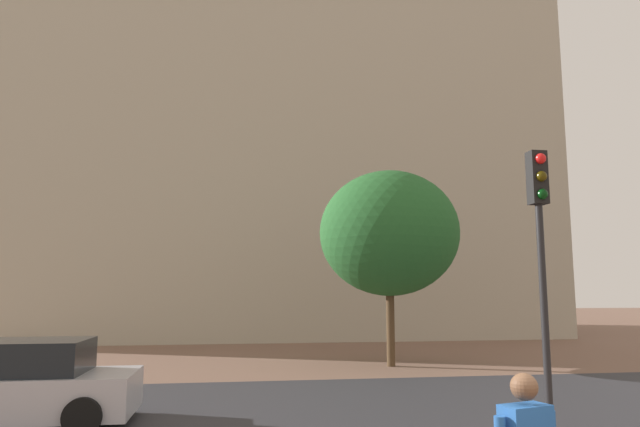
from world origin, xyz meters
The scene contains 6 objects.
ground_plane centered at (0.00, 10.00, 0.00)m, with size 120.00×120.00×0.00m, color brown.
street_asphalt_strip centered at (0.00, 8.89, 0.00)m, with size 120.00×6.18×0.00m, color #2D2D33.
landmark_building centered at (0.42, 29.83, 11.14)m, with size 29.26×14.46×36.42m.
car_silver centered at (-5.84, 7.53, 0.71)m, with size 4.04×2.05×1.50m.
traffic_light_pole centered at (2.93, 5.03, 3.29)m, with size 0.28×0.34×4.72m.
tree_curb_far centered at (2.97, 14.37, 4.27)m, with size 4.57×4.57×6.33m.
Camera 1 is at (-2.09, -3.60, 2.39)m, focal length 31.76 mm.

